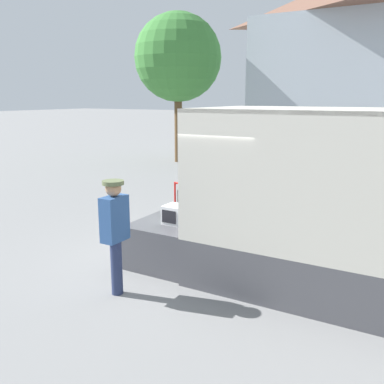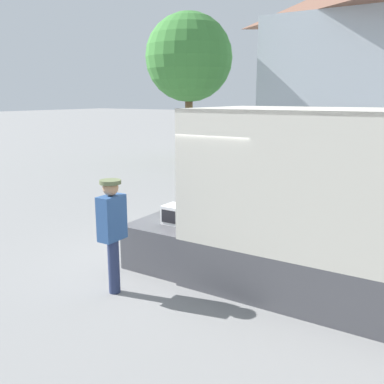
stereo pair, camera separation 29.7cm
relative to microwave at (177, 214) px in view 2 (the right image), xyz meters
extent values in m
plane|color=gray|center=(0.48, 0.48, -0.97)|extent=(160.00, 160.00, 0.00)
cube|color=#4C4C51|center=(2.50, 0.48, -0.57)|extent=(4.03, 2.42, 0.81)
cube|color=beige|center=(2.50, 1.66, 0.87)|extent=(4.03, 0.06, 2.07)
cube|color=beige|center=(2.50, -0.70, 0.87)|extent=(4.03, 0.06, 2.07)
cube|color=beige|center=(2.50, 0.48, 1.88)|extent=(4.03, 2.42, 0.06)
cylinder|color=#3370B2|center=(1.81, 0.34, 0.03)|extent=(0.32, 0.32, 0.40)
cube|color=olive|center=(2.14, -0.29, -0.03)|extent=(0.44, 0.32, 0.27)
cube|color=#4C4C51|center=(-0.15, 0.48, -0.57)|extent=(1.26, 2.30, 0.81)
cube|color=white|center=(0.00, 0.00, 0.00)|extent=(0.45, 0.39, 0.34)
cube|color=black|center=(-0.04, -0.20, 0.00)|extent=(0.29, 0.01, 0.23)
cube|color=black|center=(-0.23, 0.95, 0.04)|extent=(0.47, 0.37, 0.43)
cylinder|color=slate|center=(-0.05, 0.95, 0.07)|extent=(0.17, 0.21, 0.21)
cylinder|color=red|center=(-0.51, 0.74, 0.13)|extent=(0.04, 0.04, 0.59)
cylinder|color=red|center=(0.04, 0.74, 0.13)|extent=(0.04, 0.04, 0.59)
cylinder|color=red|center=(-0.51, 1.17, 0.13)|extent=(0.04, 0.04, 0.59)
cylinder|color=red|center=(0.04, 1.17, 0.13)|extent=(0.04, 0.04, 0.59)
cylinder|color=red|center=(-0.23, 0.74, 0.41)|extent=(0.55, 0.04, 0.04)
cylinder|color=red|center=(-0.23, 1.17, 0.41)|extent=(0.55, 0.04, 0.04)
cylinder|color=navy|center=(-0.21, -1.46, -0.53)|extent=(0.18, 0.18, 0.88)
cube|color=#2D5189|center=(-0.21, -1.46, 0.26)|extent=(0.24, 0.44, 0.70)
sphere|color=tan|center=(-0.21, -1.46, 0.73)|extent=(0.24, 0.24, 0.24)
cylinder|color=#606B47|center=(-0.21, -1.46, 0.82)|extent=(0.33, 0.33, 0.06)
cylinder|color=brown|center=(-6.83, 11.05, 0.53)|extent=(0.36, 0.36, 3.01)
sphere|color=#3D7F38|center=(-6.83, 11.05, 3.83)|extent=(4.00, 4.00, 4.00)
camera|label=1|loc=(3.96, -6.30, 2.08)|focal=40.00mm
camera|label=2|loc=(4.21, -6.15, 2.08)|focal=40.00mm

